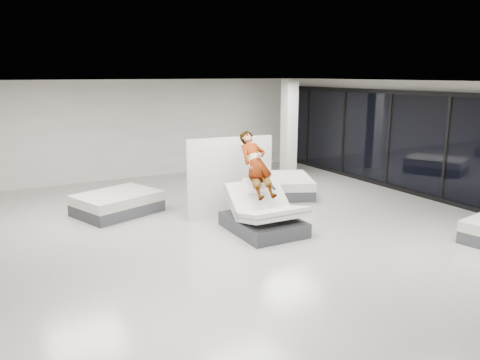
{
  "coord_description": "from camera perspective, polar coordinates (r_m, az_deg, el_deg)",
  "views": [
    {
      "loc": [
        -4.67,
        -8.04,
        3.38
      ],
      "look_at": [
        0.33,
        1.11,
        1.0
      ],
      "focal_mm": 35.0,
      "sensor_mm": 36.0,
      "label": 1
    }
  ],
  "objects": [
    {
      "name": "divider_panel",
      "position": [
        11.14,
        -1.19,
        0.32
      ],
      "size": [
        2.11,
        0.34,
        1.92
      ],
      "primitive_type": "cube",
      "rotation": [
        0.0,
        0.0,
        -0.12
      ],
      "color": "beige",
      "rests_on": "floor"
    },
    {
      "name": "hero_bed",
      "position": [
        10.21,
        2.89,
        -4.44
      ],
      "size": [
        1.37,
        1.79,
        1.14
      ],
      "color": "#393A3F",
      "rests_on": "floor"
    },
    {
      "name": "flat_bed_right_far",
      "position": [
        13.42,
        5.51,
        -0.66
      ],
      "size": [
        2.05,
        2.28,
        0.51
      ],
      "color": "#393A3F",
      "rests_on": "floor"
    },
    {
      "name": "room",
      "position": [
        9.47,
        1.47,
        2.02
      ],
      "size": [
        14.0,
        14.04,
        3.2
      ],
      "color": "beige",
      "rests_on": "ground"
    },
    {
      "name": "storefront_glazing",
      "position": [
        13.42,
        23.86,
        3.49
      ],
      "size": [
        0.12,
        13.4,
        2.92
      ],
      "color": "#202335",
      "rests_on": "floor"
    },
    {
      "name": "column",
      "position": [
        15.35,
        5.99,
        6.12
      ],
      "size": [
        0.4,
        0.4,
        3.2
      ],
      "primitive_type": "cube",
      "color": "beige",
      "rests_on": "floor"
    },
    {
      "name": "flat_bed_left_far",
      "position": [
        11.92,
        -14.73,
        -2.76
      ],
      "size": [
        2.24,
        1.96,
        0.52
      ],
      "color": "#393A3F",
      "rests_on": "floor"
    },
    {
      "name": "person",
      "position": [
        10.28,
        2.02,
        0.41
      ],
      "size": [
        0.63,
        1.56,
        1.34
      ],
      "primitive_type": "imported",
      "rotation": [
        0.9,
        0.0,
        -0.02
      ],
      "color": "slate",
      "rests_on": "hero_bed"
    },
    {
      "name": "remote",
      "position": [
        10.14,
        4.07,
        -0.93
      ],
      "size": [
        0.05,
        0.14,
        0.08
      ],
      "primitive_type": "cube",
      "rotation": [
        0.35,
        0.0,
        -0.02
      ],
      "color": "black",
      "rests_on": "person"
    }
  ]
}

